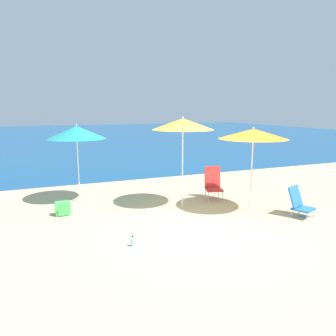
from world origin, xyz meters
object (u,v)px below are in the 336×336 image
Objects in this scene: beach_umbrella_yellow at (183,124)px; water_bottle at (133,242)px; beach_umbrella_teal at (77,132)px; beach_chair_red at (213,183)px; beach_umbrella_orange at (253,134)px; backpack_green at (63,209)px; beach_chair_blue at (299,202)px.

beach_umbrella_yellow is 11.31× the size of water_bottle.
beach_umbrella_teal is 3.91m from beach_chair_red.
water_bottle is (-1.87, -1.87, -2.02)m from beach_umbrella_yellow.
backpack_green is (-4.26, 1.42, -1.72)m from beach_umbrella_orange.
beach_chair_red is 3.77m from water_bottle.
beach_chair_blue is at bearing -45.02° from beach_chair_red.
beach_umbrella_yellow reaches higher than beach_umbrella_orange.
beach_umbrella_teal is 2.32× the size of beach_chair_red.
beach_chair_red is at bearing 37.00° from water_bottle.
beach_chair_blue is at bearing -23.21° from backpack_green.
beach_umbrella_yellow is 3.33m from water_bottle.
beach_umbrella_orange is 6.04× the size of backpack_green.
beach_umbrella_yellow reaches higher than beach_chair_red.
beach_umbrella_orange is 3.83m from water_bottle.
beach_umbrella_teal reaches higher than beach_chair_red.
beach_chair_red is (-0.26, 1.35, -1.44)m from beach_umbrella_orange.
beach_chair_red reaches higher than water_bottle.
beach_chair_blue is 0.78× the size of beach_chair_red.
beach_umbrella_orange is at bearing -61.07° from beach_chair_red.
beach_umbrella_teal reaches higher than water_bottle.
beach_chair_blue reaches higher than backpack_green.
beach_umbrella_yellow is at bearing 119.98° from beach_chair_blue.
beach_umbrella_yellow is 6.72× the size of backpack_green.
beach_umbrella_yellow reaches higher than beach_chair_blue.
beach_chair_blue is at bearing -43.08° from beach_umbrella_orange.
backpack_green is at bearing 161.60° from beach_umbrella_orange.
backpack_green is at bearing 170.86° from beach_umbrella_yellow.
beach_umbrella_yellow is at bearing 44.95° from water_bottle.
beach_chair_red is at bearing 100.86° from beach_umbrella_orange.
beach_chair_red is at bearing 19.13° from beach_umbrella_yellow.
beach_chair_red is (3.48, -1.08, -1.41)m from beach_umbrella_teal.
beach_umbrella_orange is 0.99× the size of beach_umbrella_teal.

